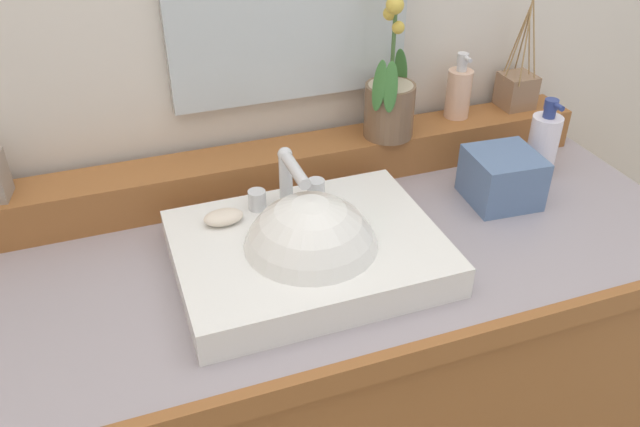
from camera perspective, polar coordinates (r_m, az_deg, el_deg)
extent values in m
cube|color=#96592C|center=(1.48, 0.67, -16.62)|extent=(1.34, 0.55, 0.81)
cube|color=#9A9199|center=(1.18, 0.80, -3.39)|extent=(1.37, 0.58, 0.04)
cube|color=#96592C|center=(0.99, 6.86, -12.90)|extent=(1.37, 0.02, 0.04)
cube|color=#96592C|center=(1.33, -2.58, 4.23)|extent=(1.29, 0.11, 0.09)
cube|color=white|center=(1.10, -1.08, -3.45)|extent=(0.44, 0.34, 0.06)
sphere|color=white|center=(1.09, -0.79, -4.21)|extent=(0.24, 0.24, 0.24)
cylinder|color=silver|center=(1.15, -3.04, 3.06)|extent=(0.02, 0.02, 0.10)
cylinder|color=silver|center=(1.08, -2.25, 3.95)|extent=(0.02, 0.11, 0.02)
sphere|color=silver|center=(1.13, -3.11, 5.24)|extent=(0.03, 0.03, 0.03)
cylinder|color=silver|center=(1.16, -5.59, 1.21)|extent=(0.03, 0.03, 0.04)
cylinder|color=silver|center=(1.18, -0.45, 2.19)|extent=(0.03, 0.03, 0.04)
ellipsoid|color=beige|center=(1.13, -8.53, -0.32)|extent=(0.07, 0.04, 0.02)
cylinder|color=brown|center=(1.34, 6.14, 9.07)|extent=(0.10, 0.10, 0.11)
cylinder|color=tan|center=(1.32, 6.27, 11.02)|extent=(0.09, 0.09, 0.01)
cylinder|color=#476B38|center=(1.28, 6.58, 15.62)|extent=(0.01, 0.01, 0.21)
ellipsoid|color=#387033|center=(1.27, 5.26, 11.19)|extent=(0.04, 0.04, 0.10)
ellipsoid|color=#387033|center=(1.35, 7.17, 12.51)|extent=(0.04, 0.04, 0.10)
ellipsoid|color=#387033|center=(1.26, 6.26, 11.05)|extent=(0.04, 0.04, 0.10)
sphere|color=gold|center=(1.28, 6.94, 16.03)|extent=(0.02, 0.02, 0.02)
sphere|color=gold|center=(1.28, 6.19, 17.18)|extent=(0.03, 0.03, 0.03)
sphere|color=gold|center=(1.24, 6.65, 17.85)|extent=(0.03, 0.03, 0.03)
cylinder|color=beige|center=(1.45, 12.15, 10.32)|extent=(0.05, 0.05, 0.10)
cylinder|color=silver|center=(1.43, 12.45, 12.58)|extent=(0.02, 0.02, 0.02)
cylinder|color=silver|center=(1.42, 12.54, 13.29)|extent=(0.02, 0.02, 0.02)
cylinder|color=silver|center=(1.41, 12.87, 13.24)|extent=(0.01, 0.03, 0.01)
cube|color=#8B6A4F|center=(1.54, 16.97, 10.36)|extent=(0.07, 0.07, 0.07)
cylinder|color=#9E7A4C|center=(1.51, 18.02, 13.73)|extent=(0.03, 0.01, 0.14)
cylinder|color=#9E7A4C|center=(1.53, 17.47, 14.32)|extent=(0.03, 0.05, 0.15)
cylinder|color=#9E7A4C|center=(1.50, 16.99, 14.39)|extent=(0.02, 0.03, 0.17)
cylinder|color=#9E7A4C|center=(1.49, 17.06, 14.11)|extent=(0.04, 0.01, 0.16)
cylinder|color=#9E7A4C|center=(1.47, 17.77, 14.29)|extent=(0.03, 0.04, 0.19)
cylinder|color=#9E7A4C|center=(1.49, 18.41, 14.38)|extent=(0.02, 0.03, 0.18)
cylinder|color=white|center=(1.42, 19.06, 5.54)|extent=(0.06, 0.06, 0.14)
cylinder|color=navy|center=(1.39, 19.64, 8.37)|extent=(0.02, 0.02, 0.02)
cylinder|color=navy|center=(1.38, 19.79, 9.08)|extent=(0.03, 0.03, 0.02)
cylinder|color=navy|center=(1.37, 20.25, 8.94)|extent=(0.01, 0.03, 0.01)
cube|color=#56719D|center=(1.32, 15.80, 3.09)|extent=(0.14, 0.14, 0.10)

